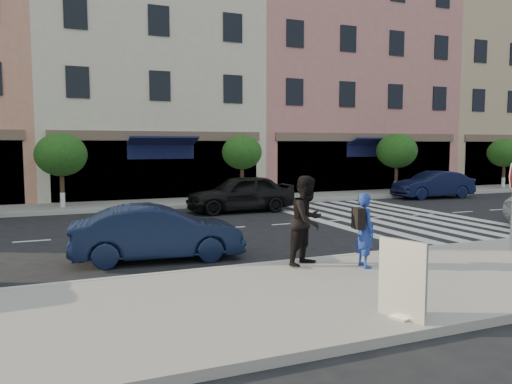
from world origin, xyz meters
The scene contains 16 objects.
ground centered at (0.00, 0.00, 0.00)m, with size 120.00×120.00×0.00m, color black.
sidewalk_near centered at (0.00, -3.75, 0.07)m, with size 60.00×4.50×0.15m, color gray.
sidewalk_far centered at (0.00, 11.00, 0.07)m, with size 60.00×3.00×0.15m, color gray.
building_centre centered at (-0.50, 17.00, 5.50)m, with size 11.00×9.00×11.00m, color beige.
building_east_mid centered at (11.50, 17.00, 6.50)m, with size 13.00×9.00×13.00m, color tan.
building_east_far centered at (24.00, 17.00, 6.00)m, with size 12.00×9.00×12.00m, color tan.
street_tree_wb centered at (-5.00, 10.80, 2.31)m, with size 2.10×2.10×3.06m.
street_tree_c centered at (3.00, 10.80, 2.36)m, with size 1.90×1.90×3.04m.
street_tree_ea centered at (12.00, 10.80, 2.39)m, with size 2.20×2.20×3.19m.
street_tree_eb centered at (20.00, 10.80, 2.22)m, with size 2.00×2.00×2.94m.
photographer centered at (0.63, -2.64, 0.94)m, with size 0.57×0.38×1.57m, color navy.
walker centered at (-0.39, -2.00, 1.11)m, with size 0.94×0.73×1.93m, color black.
poster_board centered at (-0.68, -5.50, 0.73)m, with size 0.35×0.75×1.19m.
car_near_mid centered at (-3.15, 0.30, 0.66)m, with size 1.39×3.98×1.31m, color black.
car_far_mid centered at (1.71, 7.60, 0.76)m, with size 1.79×4.44×1.51m, color black.
car_far_right centered at (12.66, 8.68, 0.69)m, with size 1.46×4.20×1.38m, color black.
Camera 1 is at (-5.46, -11.34, 2.73)m, focal length 35.00 mm.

